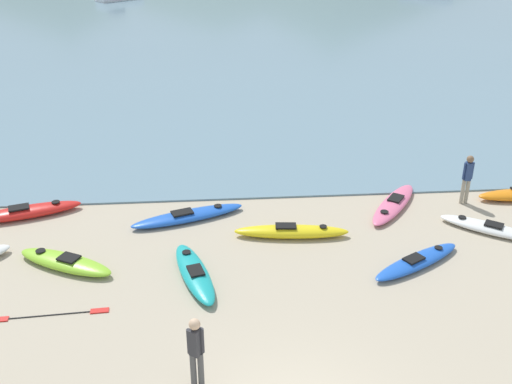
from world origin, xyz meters
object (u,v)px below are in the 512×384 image
Objects in this scene: kayak_on_sand_6 at (194,273)px; person_near_foreground at (196,349)px; kayak_on_sand_3 at (291,231)px; loose_paddle at (50,315)px; person_near_waterline at (467,176)px; kayak_on_sand_9 at (417,261)px; kayak_on_sand_2 at (65,262)px; kayak_on_sand_0 at (488,228)px; kayak_on_sand_5 at (25,212)px; kayak_on_sand_1 at (188,216)px; kayak_on_sand_7 at (394,204)px.

person_near_foreground is at bearing -88.19° from kayak_on_sand_6.
kayak_on_sand_3 is 1.23× the size of loose_paddle.
person_near_waterline is at bearing 22.29° from loose_paddle.
kayak_on_sand_3 is at bearing 65.31° from person_near_foreground.
kayak_on_sand_6 is 6.03m from kayak_on_sand_9.
kayak_on_sand_2 is 6.00m from person_near_foreground.
person_near_waterline reaches higher than kayak_on_sand_0.
kayak_on_sand_5 is 9.48m from person_near_foreground.
kayak_on_sand_1 reaches higher than loose_paddle.
kayak_on_sand_1 is (-8.98, 1.45, 0.00)m from kayak_on_sand_0.
person_near_foreground reaches higher than loose_paddle.
kayak_on_sand_1 is at bearing 94.44° from kayak_on_sand_6.
loose_paddle is at bearing -153.65° from kayak_on_sand_7.
kayak_on_sand_2 is at bearing 127.50° from person_near_foreground.
kayak_on_sand_5 is (-14.06, 2.03, 0.04)m from kayak_on_sand_0.
kayak_on_sand_0 is 5.92m from kayak_on_sand_3.
kayak_on_sand_3 is 3.68m from kayak_on_sand_9.
kayak_on_sand_1 is at bearing -177.14° from person_near_waterline.
kayak_on_sand_1 is at bearing -177.28° from kayak_on_sand_7.
kayak_on_sand_2 is 0.96× the size of kayak_on_sand_7.
kayak_on_sand_6 is 1.83× the size of person_near_waterline.
kayak_on_sand_7 is 2.52m from person_near_waterline.
kayak_on_sand_1 is 6.99m from kayak_on_sand_9.
person_near_foreground is at bearing -52.50° from kayak_on_sand_2.
person_near_foreground reaches higher than kayak_on_sand_0.
loose_paddle is (1.88, -5.12, -0.16)m from kayak_on_sand_5.
kayak_on_sand_0 reaches higher than kayak_on_sand_7.
kayak_on_sand_5 is at bearing 171.79° from kayak_on_sand_0.
kayak_on_sand_6 is 4.00m from person_near_foreground.
kayak_on_sand_9 is at bearing 8.79° from loose_paddle.
kayak_on_sand_2 is 2.13m from loose_paddle.
kayak_on_sand_6 reaches higher than kayak_on_sand_9.
kayak_on_sand_2 is at bearing 91.41° from loose_paddle.
person_near_waterline reaches higher than kayak_on_sand_1.
kayak_on_sand_0 is 0.79× the size of kayak_on_sand_3.
loose_paddle is at bearing -88.59° from kayak_on_sand_2.
person_near_foreground reaches higher than person_near_waterline.
person_near_foreground is (-2.69, -5.86, 0.80)m from kayak_on_sand_3.
kayak_on_sand_3 is (6.32, 1.14, 0.02)m from kayak_on_sand_2.
kayak_on_sand_6 is 1.02× the size of kayak_on_sand_9.
kayak_on_sand_3 is at bearing 34.63° from kayak_on_sand_6.
kayak_on_sand_3 is 7.07m from loose_paddle.
kayak_on_sand_1 is 1.22× the size of kayak_on_sand_2.
kayak_on_sand_1 is at bearing 170.85° from kayak_on_sand_0.
person_near_waterline is at bearing 2.86° from kayak_on_sand_1.
kayak_on_sand_6 reaches higher than kayak_on_sand_0.
kayak_on_sand_1 is 3.32m from kayak_on_sand_3.
person_near_waterline is (2.37, 0.13, 0.83)m from kayak_on_sand_7.
person_near_waterline reaches higher than kayak_on_sand_5.
kayak_on_sand_9 is (3.21, -1.80, -0.04)m from kayak_on_sand_3.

